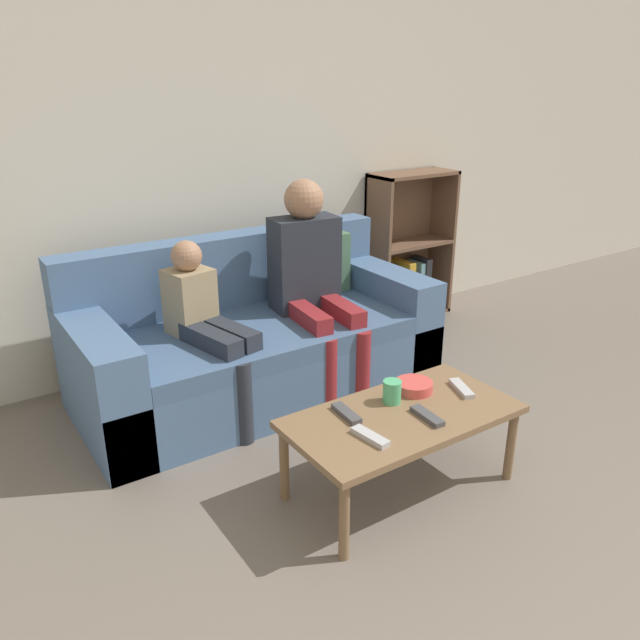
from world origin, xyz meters
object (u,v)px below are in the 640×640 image
Objects in this scene: coffee_table at (402,421)px; tv_remote_0 at (462,388)px; couch at (256,342)px; person_adult at (311,270)px; tv_remote_2 at (370,437)px; tv_remote_3 at (346,413)px; cup_near at (392,392)px; tv_remote_1 at (427,416)px; snack_bowl at (414,386)px; person_child at (209,324)px; bookshelf at (404,261)px.

coffee_table is 0.35m from tv_remote_0.
person_adult is at bearing -14.14° from couch.
tv_remote_3 is (0.03, 0.19, 0.00)m from tv_remote_2.
tv_remote_2 is at bearing -160.70° from coffee_table.
couch is at bearing 94.60° from cup_near.
tv_remote_0 is 1.02× the size of tv_remote_1.
snack_bowl reaches higher than tv_remote_0.
couch is 1.23m from tv_remote_0.
coffee_table is 1.07× the size of person_child.
couch is 11.21× the size of tv_remote_3.
person_adult is 1.11m from tv_remote_3.
tv_remote_2 is 1.06× the size of snack_bowl.
couch is 1.55m from bookshelf.
tv_remote_0 is 0.59m from tv_remote_2.
person_child is (-0.39, 1.02, 0.18)m from coffee_table.
person_child is at bearing 146.73° from tv_remote_0.
person_child is at bearing -161.58° from bookshelf.
tv_remote_3 is (-1.62, -1.51, -0.03)m from bookshelf.
person_child is at bearing -156.58° from couch.
tv_remote_2 and tv_remote_3 have the same top height.
tv_remote_3 is at bearing -97.75° from couch.
cup_near is 0.56× the size of tv_remote_0.
cup_near is 0.23m from tv_remote_3.
cup_near is at bearing 27.62° from tv_remote_2.
person_adult reaches higher than person_child.
couch reaches higher than tv_remote_2.
person_child is 1.12m from tv_remote_2.
snack_bowl is at bearing 6.31° from tv_remote_3.
snack_bowl is (0.12, 0.21, 0.01)m from tv_remote_1.
cup_near is 0.19m from tv_remote_1.
couch is 1.26m from tv_remote_2.
bookshelf reaches higher than tv_remote_2.
tv_remote_2 is at bearing -134.03° from bookshelf.
cup_near is (-0.23, -0.99, -0.25)m from person_adult.
bookshelf is at bearing 30.58° from person_adult.
tv_remote_0 is at bearing -79.36° from person_adult.
person_child reaches higher than tv_remote_0.
person_child is (-0.65, -0.06, -0.16)m from person_adult.
tv_remote_2 is at bearing -106.98° from person_adult.
bookshelf is (1.48, 0.46, 0.13)m from couch.
tv_remote_0 and tv_remote_2 have the same top height.
snack_bowl is at bearing -129.68° from bookshelf.
tv_remote_0 and tv_remote_1 have the same top height.
tv_remote_0 is (0.41, -1.16, 0.10)m from couch.
couch is 19.62× the size of cup_near.
person_child is 9.20× the size of cup_near.
bookshelf is at bearing 47.76° from tv_remote_3.
tv_remote_2 is (-0.49, -1.17, -0.29)m from person_adult.
bookshelf is at bearing 77.19° from tv_remote_0.
tv_remote_0 is at bearing -70.53° from couch.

